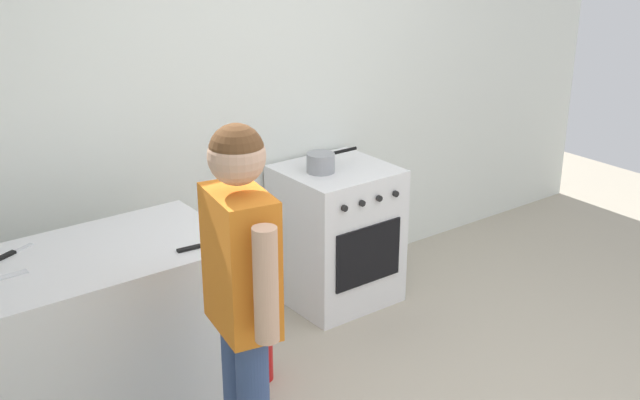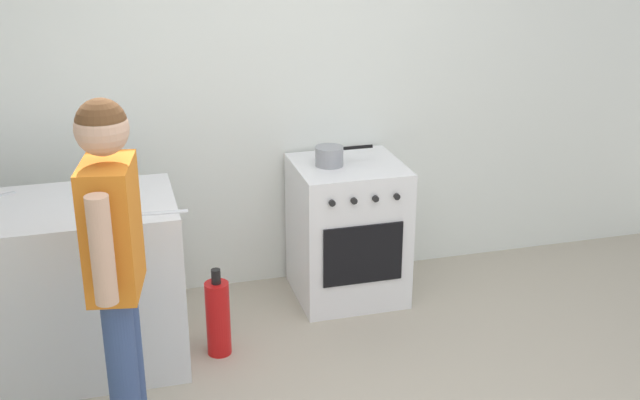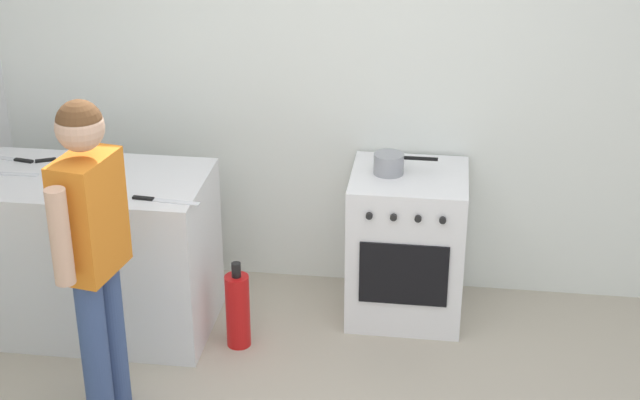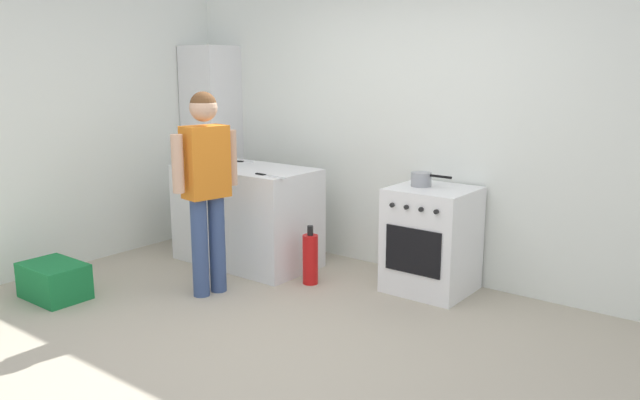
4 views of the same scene
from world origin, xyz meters
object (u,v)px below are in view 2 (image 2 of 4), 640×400
(knife_bread, at_px, (148,213))
(person, at_px, (114,253))
(pot, at_px, (330,156))
(oven_left, at_px, (347,230))
(fire_extinguisher, at_px, (218,317))

(knife_bread, distance_m, person, 0.57)
(person, bearing_deg, pot, 42.67)
(pot, bearing_deg, knife_bread, -150.31)
(oven_left, xyz_separation_m, person, (-1.37, -1.15, 0.53))
(oven_left, bearing_deg, person, -139.88)
(knife_bread, height_order, person, person)
(oven_left, xyz_separation_m, knife_bread, (-1.20, -0.61, 0.48))
(pot, height_order, fire_extinguisher, pot)
(oven_left, distance_m, knife_bread, 1.43)
(knife_bread, xyz_separation_m, person, (-0.17, -0.54, 0.05))
(person, relative_size, fire_extinguisher, 3.21)
(knife_bread, distance_m, fire_extinguisher, 0.77)
(oven_left, bearing_deg, fire_extinguisher, -151.22)
(pot, relative_size, person, 0.21)
(oven_left, bearing_deg, pot, 177.39)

